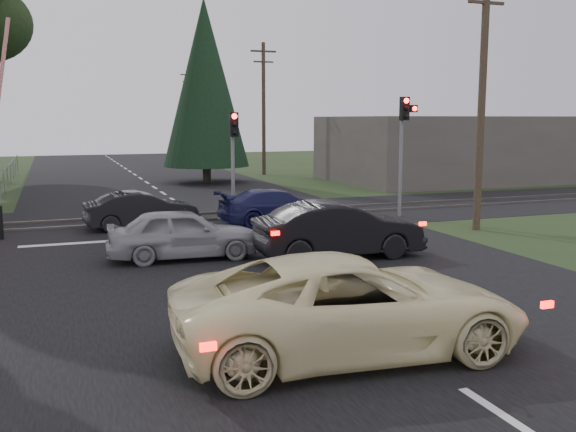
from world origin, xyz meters
name	(u,v)px	position (x,y,z in m)	size (l,w,h in m)	color
ground	(321,296)	(0.00, 0.00, 0.00)	(120.00, 120.00, 0.00)	#243719
road	(213,226)	(0.00, 10.00, 0.01)	(14.00, 100.00, 0.01)	black
rail_corridor	(201,218)	(0.00, 12.00, 0.01)	(120.00, 8.00, 0.01)	black
stop_line	(225,234)	(0.00, 8.20, 0.01)	(13.00, 0.35, 0.00)	silver
rail_near	(205,220)	(0.00, 11.20, 0.05)	(120.00, 0.12, 0.10)	#59544C
rail_far	(197,214)	(0.00, 12.80, 0.05)	(120.00, 0.12, 0.10)	#59544C
traffic_signal_right	(404,133)	(7.55, 9.47, 3.31)	(0.68, 0.48, 4.70)	slate
traffic_signal_center	(233,147)	(1.00, 10.68, 2.81)	(0.32, 0.48, 4.10)	slate
utility_pole_near	(482,93)	(8.50, 6.00, 4.73)	(1.80, 0.26, 9.00)	#4C3D2D
utility_pole_mid	(264,106)	(8.50, 30.00, 4.73)	(1.80, 0.26, 9.00)	#4C3D2D
utility_pole_far	(190,110)	(8.50, 55.00, 4.73)	(1.80, 0.26, 9.00)	#4C3D2D
conifer_tree	(205,83)	(3.50, 26.00, 5.99)	(5.20, 5.20, 11.00)	#473D33
fence_left	(3,196)	(-7.80, 22.50, 0.00)	(0.10, 36.00, 1.20)	slate
building_right	(447,149)	(18.00, 22.00, 2.00)	(14.00, 10.00, 4.00)	#59514C
cream_coupe	(351,305)	(-0.88, -3.31, 0.82)	(2.72, 5.89, 1.64)	#F8EEB2
dark_hatchback	(338,230)	(2.03, 3.52, 0.78)	(1.65, 4.72, 1.56)	black
silver_car	(183,234)	(-2.08, 4.88, 0.71)	(1.67, 4.15, 1.41)	#93959A
blue_sedan	(277,207)	(2.34, 9.58, 0.65)	(1.81, 4.45, 1.29)	#171947
dark_car_far	(142,210)	(-2.48, 10.41, 0.65)	(1.37, 3.94, 1.30)	black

